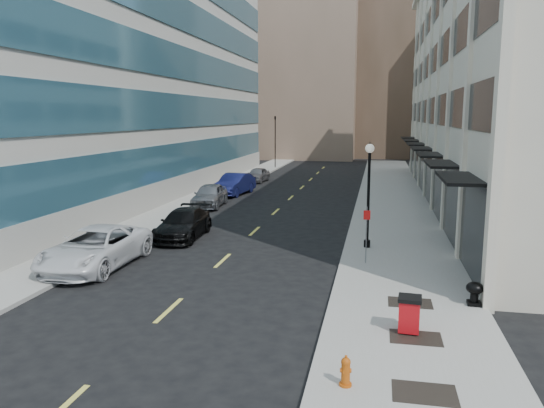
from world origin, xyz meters
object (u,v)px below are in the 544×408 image
at_px(traffic_signal, 275,119).
at_px(urn_planter, 475,291).
at_px(fire_hydrant, 346,371).
at_px(lamppost, 369,186).
at_px(car_blue_sedan, 234,184).
at_px(car_black_pickup, 183,224).
at_px(car_grey_sedan, 258,175).
at_px(car_white_van, 95,248).
at_px(car_silver_sedan, 210,195).
at_px(sign_post, 367,227).
at_px(trash_bin, 409,313).

height_order(traffic_signal, urn_planter, traffic_signal).
height_order(fire_hydrant, urn_planter, urn_planter).
height_order(traffic_signal, lamppost, traffic_signal).
height_order(car_blue_sedan, urn_planter, car_blue_sedan).
relative_size(car_black_pickup, lamppost, 1.02).
xyz_separation_m(car_blue_sedan, car_grey_sedan, (-0.03, 8.27, -0.15)).
bearing_deg(car_blue_sedan, car_white_van, -82.72).
distance_m(traffic_signal, fire_hydrant, 51.54).
xyz_separation_m(car_grey_sedan, urn_planter, (14.25, -31.00, -0.06)).
height_order(car_grey_sedan, urn_planter, car_grey_sedan).
relative_size(car_white_van, car_silver_sedan, 1.27).
xyz_separation_m(lamppost, urn_planter, (3.56, -7.05, -2.40)).
bearing_deg(traffic_signal, sign_post, -73.77).
xyz_separation_m(car_white_van, urn_planter, (14.40, -2.00, -0.20)).
height_order(traffic_signal, car_blue_sedan, traffic_signal).
bearing_deg(car_blue_sedan, car_black_pickup, -76.80).
xyz_separation_m(trash_bin, sign_post, (-1.37, 6.93, 0.97)).
distance_m(fire_hydrant, urn_planter, 7.07).
xyz_separation_m(trash_bin, urn_planter, (2.17, 2.63, -0.09)).
bearing_deg(lamppost, fire_hydrant, -90.75).
bearing_deg(car_grey_sedan, traffic_signal, 97.83).
bearing_deg(car_black_pickup, traffic_signal, 91.17).
height_order(traffic_signal, car_grey_sedan, traffic_signal).
xyz_separation_m(car_white_van, car_blue_sedan, (0.18, 20.73, 0.01)).
xyz_separation_m(car_grey_sedan, sign_post, (10.71, -26.70, 1.00)).
xyz_separation_m(car_white_van, car_grey_sedan, (0.15, 29.00, -0.14)).
xyz_separation_m(fire_hydrant, lamppost, (0.17, 13.05, 2.51)).
distance_m(traffic_signal, car_grey_sedan, 13.97).
bearing_deg(urn_planter, lamppost, 116.78).
xyz_separation_m(car_silver_sedan, car_grey_sedan, (0.15, 14.00, -0.11)).
xyz_separation_m(car_blue_sedan, fire_hydrant, (10.49, -28.73, -0.33)).
relative_size(car_blue_sedan, car_grey_sedan, 1.27).
xyz_separation_m(traffic_signal, car_blue_sedan, (0.88, -21.27, -4.89)).
xyz_separation_m(traffic_signal, car_white_van, (0.70, -42.00, -4.90)).
distance_m(fire_hydrant, lamppost, 13.29).
relative_size(traffic_signal, sign_post, 2.95).
distance_m(car_grey_sedan, sign_post, 28.78).
xyz_separation_m(fire_hydrant, trash_bin, (1.56, 3.37, 0.21)).
height_order(car_white_van, urn_planter, car_white_van).
height_order(car_silver_sedan, car_grey_sedan, car_silver_sedan).
bearing_deg(lamppost, trash_bin, -81.85).
bearing_deg(car_white_van, fire_hydrant, -36.51).
bearing_deg(sign_post, car_silver_sedan, 128.43).
distance_m(sign_post, urn_planter, 5.67).
xyz_separation_m(fire_hydrant, urn_planter, (3.73, 6.00, 0.12)).
bearing_deg(car_white_van, trash_bin, -20.38).
distance_m(car_grey_sedan, fire_hydrant, 38.47).
bearing_deg(car_white_van, traffic_signal, 91.30).
bearing_deg(car_blue_sedan, fire_hydrant, -62.16).
bearing_deg(sign_post, fire_hydrant, -93.11).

